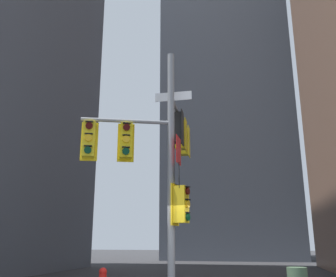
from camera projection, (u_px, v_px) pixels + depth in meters
building_mid_block at (226, 56)px, 41.05m from camera, size 12.02×12.02×42.65m
signal_pole_assembly at (162, 152)px, 11.39m from camera, size 3.06×4.31×7.15m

